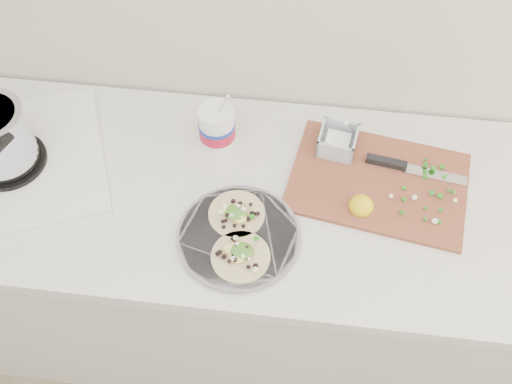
# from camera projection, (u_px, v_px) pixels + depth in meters

# --- Properties ---
(counter) EXTENTS (2.44, 0.66, 0.90)m
(counter) POSITION_uv_depth(u_px,v_px,m) (203.00, 263.00, 1.85)
(counter) COLOR silver
(counter) RESTS_ON ground
(stove) EXTENTS (0.61, 0.59, 0.23)m
(stove) POSITION_uv_depth(u_px,v_px,m) (1.00, 147.00, 1.45)
(stove) COLOR silver
(stove) RESTS_ON counter
(taco_plate) EXTENTS (0.30, 0.30, 0.04)m
(taco_plate) POSITION_uv_depth(u_px,v_px,m) (239.00, 235.00, 1.37)
(taco_plate) COLOR slate
(taco_plate) RESTS_ON counter
(tub) EXTENTS (0.10, 0.10, 0.22)m
(tub) POSITION_uv_depth(u_px,v_px,m) (218.00, 125.00, 1.51)
(tub) COLOR white
(tub) RESTS_ON counter
(cutboard) EXTENTS (0.49, 0.38, 0.07)m
(cutboard) POSITION_uv_depth(u_px,v_px,m) (377.00, 175.00, 1.47)
(cutboard) COLOR brown
(cutboard) RESTS_ON counter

